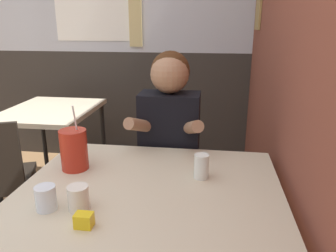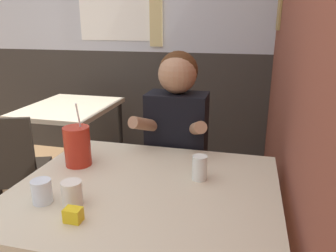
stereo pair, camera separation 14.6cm
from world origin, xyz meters
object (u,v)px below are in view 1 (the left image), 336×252
at_px(person_seated, 170,150).
at_px(cocktail_pitcher, 74,150).
at_px(main_table, 150,200).
at_px(background_table, 51,119).

distance_m(person_seated, cocktail_pitcher, 0.61).
bearing_deg(main_table, background_table, 131.43).
bearing_deg(cocktail_pitcher, main_table, -20.09).
bearing_deg(background_table, main_table, -48.57).
relative_size(main_table, cocktail_pitcher, 3.52).
relative_size(person_seated, cocktail_pitcher, 3.98).
relative_size(main_table, background_table, 1.36).
height_order(person_seated, cocktail_pitcher, person_seated).
bearing_deg(main_table, person_seated, 89.69).
bearing_deg(main_table, cocktail_pitcher, 159.91).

